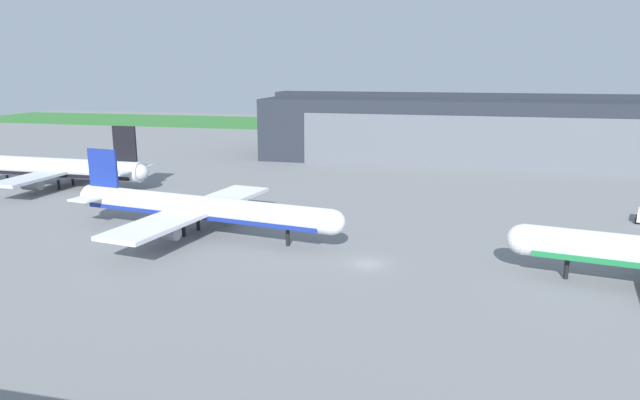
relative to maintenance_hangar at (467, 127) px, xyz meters
The scene contains 5 objects.
ground_plane 94.31m from the maintenance_hangar, 97.59° to the right, with size 440.00×440.00×0.00m, color slate.
grass_field_strip 82.87m from the maintenance_hangar, 98.66° to the left, with size 440.00×56.00×0.08m, color #337432.
maintenance_hangar is the anchor object (origin of this frame).
airliner_far_right 102.82m from the maintenance_hangar, 143.39° to the right, with size 42.13×33.23×13.08m.
airliner_near_right 94.54m from the maintenance_hangar, 114.28° to the right, with size 44.89×34.84×11.87m.
Camera 1 is at (10.45, -67.60, 24.32)m, focal length 31.85 mm.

